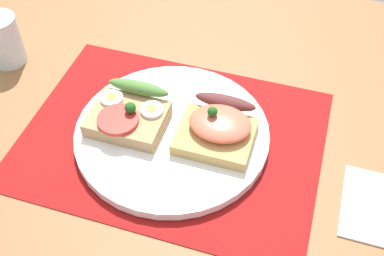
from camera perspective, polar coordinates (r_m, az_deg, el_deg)
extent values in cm
cube|color=brown|center=(70.81, -2.32, -2.06)|extent=(120.00, 90.00, 3.20)
cube|color=maroon|center=(69.48, -2.36, -1.14)|extent=(42.62, 31.92, 0.30)
cylinder|color=white|center=(68.83, -2.38, -0.67)|extent=(27.82, 27.82, 1.42)
cube|color=tan|center=(68.83, -7.65, 1.07)|extent=(10.58, 8.40, 2.19)
cylinder|color=red|center=(67.03, -8.79, 1.00)|extent=(5.79, 5.79, 0.60)
ellipsoid|color=#4C7B34|center=(70.32, -6.38, 4.80)|extent=(9.31, 2.20, 1.80)
sphere|color=#1E5919|center=(66.83, -7.36, 2.40)|extent=(1.60, 1.60, 1.60)
cylinder|color=white|center=(70.21, -9.52, 3.52)|extent=(3.29, 3.29, 0.50)
cylinder|color=yellow|center=(69.99, -9.56, 3.72)|extent=(1.48, 1.48, 0.16)
cylinder|color=white|center=(67.85, -4.80, 2.18)|extent=(3.29, 3.29, 0.50)
cylinder|color=yellow|center=(67.61, -4.81, 2.37)|extent=(1.48, 1.48, 0.16)
cube|color=tan|center=(66.66, 2.87, -0.72)|extent=(10.49, 8.68, 1.81)
ellipsoid|color=#F2684C|center=(65.40, 3.36, 0.55)|extent=(8.60, 6.94, 2.06)
ellipsoid|color=#5C2A29|center=(68.50, 3.98, 3.13)|extent=(8.92, 2.20, 1.80)
sphere|color=#1E5919|center=(64.47, 2.45, 1.96)|extent=(1.40, 1.40, 1.40)
cylinder|color=silver|center=(85.15, -21.56, 9.71)|extent=(5.94, 5.94, 8.35)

